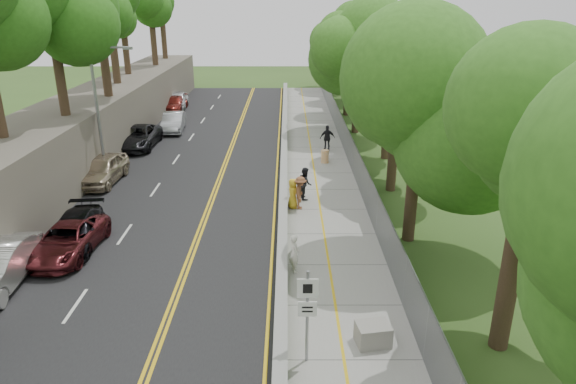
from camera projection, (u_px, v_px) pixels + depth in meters
name	position (u px, v px, depth m)	size (l,w,h in m)	color
ground	(275.00, 306.00, 18.55)	(140.00, 140.00, 0.00)	#33511E
road	(195.00, 173.00, 32.56)	(11.20, 66.00, 0.04)	black
sidewalk	(320.00, 173.00, 32.57)	(4.20, 66.00, 0.05)	gray
jersey_barrier	(284.00, 169.00, 32.47)	(0.42, 66.00, 0.60)	#7CBF1B
rock_embankment	(63.00, 143.00, 31.84)	(5.00, 66.00, 4.00)	#595147
chainlink_fence	(354.00, 159.00, 32.23)	(0.04, 66.00, 2.00)	slate
trees_fenceside	(398.00, 61.00, 30.11)	(7.00, 66.00, 14.00)	#418325
streetlight	(101.00, 104.00, 29.98)	(2.52, 0.22, 8.00)	gray
signpost	(307.00, 307.00, 15.03)	(0.62, 0.09, 3.10)	gray
construction_barrel	(325.00, 156.00, 34.45)	(0.53, 0.53, 0.87)	orange
concrete_block	(373.00, 334.00, 16.36)	(1.06, 0.79, 0.71)	gray
car_2	(68.00, 240.00, 22.06)	(2.23, 4.83, 1.34)	#53191D
car_3	(75.00, 231.00, 22.86)	(1.92, 4.73, 1.37)	black
car_4	(103.00, 169.00, 30.62)	(1.95, 4.86, 1.65)	tan
car_5	(173.00, 122.00, 42.61)	(1.62, 4.63, 1.53)	#A7A9AE
car_6	(138.00, 137.00, 37.91)	(2.60, 5.65, 1.57)	black
car_7	(175.00, 104.00, 50.36)	(1.91, 4.71, 1.37)	maroon
car_8	(177.00, 100.00, 51.59)	(1.93, 4.79, 1.63)	silver
painter_0	(293.00, 193.00, 26.88)	(0.79, 0.51, 1.61)	yellow
painter_1	(294.00, 253.00, 20.56)	(0.59, 0.39, 1.61)	white
painter_2	(305.00, 183.00, 28.11)	(0.87, 0.67, 1.78)	black
painter_3	(300.00, 193.00, 26.74)	(1.14, 0.66, 1.77)	brown
person_far	(327.00, 138.00, 37.05)	(1.09, 0.45, 1.86)	black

